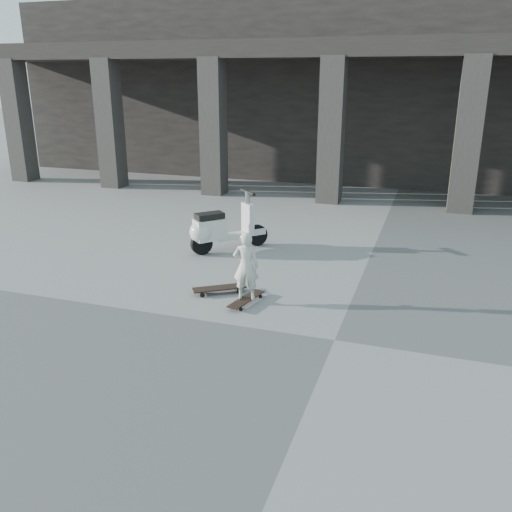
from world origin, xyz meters
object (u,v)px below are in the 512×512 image
(skateboard_spare, at_px, (219,289))
(scooter, at_px, (217,229))
(longboard, at_px, (246,299))
(child, at_px, (246,266))

(skateboard_spare, relative_size, scooter, 0.63)
(longboard, distance_m, scooter, 2.79)
(scooter, bearing_deg, skateboard_spare, -113.34)
(child, bearing_deg, scooter, -72.21)
(longboard, bearing_deg, child, 76.19)
(longboard, bearing_deg, scooter, 45.06)
(longboard, distance_m, child, 0.57)
(longboard, height_order, scooter, scooter)
(child, bearing_deg, longboard, 138.92)
(longboard, xyz_separation_m, child, (-0.00, 0.00, 0.57))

